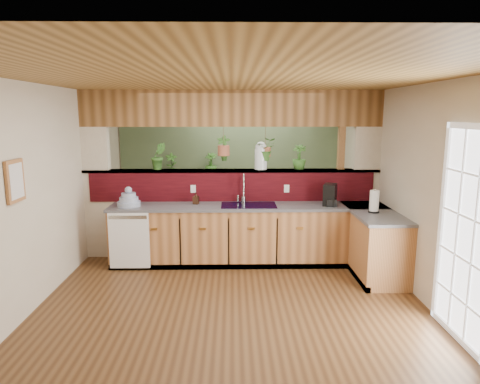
{
  "coord_description": "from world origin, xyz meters",
  "views": [
    {
      "loc": [
        0.01,
        -5.27,
        2.25
      ],
      "look_at": [
        0.11,
        0.7,
        1.15
      ],
      "focal_mm": 32.0,
      "sensor_mm": 36.0,
      "label": 1
    }
  ],
  "objects_px": {
    "dish_stack": "(129,200)",
    "shelving_console": "(198,201)",
    "paper_towel": "(374,202)",
    "faucet": "(243,187)",
    "coffee_maker": "(330,196)",
    "soap_dispenser": "(196,198)",
    "glass_jar": "(261,156)"
  },
  "relations": [
    {
      "from": "soap_dispenser",
      "to": "coffee_maker",
      "type": "distance_m",
      "value": 2.01
    },
    {
      "from": "soap_dispenser",
      "to": "paper_towel",
      "type": "distance_m",
      "value": 2.58
    },
    {
      "from": "soap_dispenser",
      "to": "coffee_maker",
      "type": "height_order",
      "value": "coffee_maker"
    },
    {
      "from": "faucet",
      "to": "soap_dispenser",
      "type": "bearing_deg",
      "value": -175.16
    },
    {
      "from": "soap_dispenser",
      "to": "shelving_console",
      "type": "relative_size",
      "value": 0.11
    },
    {
      "from": "coffee_maker",
      "to": "shelving_console",
      "type": "xyz_separation_m",
      "value": [
        -2.16,
        2.31,
        -0.55
      ]
    },
    {
      "from": "coffee_maker",
      "to": "paper_towel",
      "type": "relative_size",
      "value": 0.97
    },
    {
      "from": "dish_stack",
      "to": "paper_towel",
      "type": "height_order",
      "value": "paper_towel"
    },
    {
      "from": "soap_dispenser",
      "to": "dish_stack",
      "type": "bearing_deg",
      "value": -171.57
    },
    {
      "from": "dish_stack",
      "to": "soap_dispenser",
      "type": "relative_size",
      "value": 1.89
    },
    {
      "from": "glass_jar",
      "to": "shelving_console",
      "type": "height_order",
      "value": "glass_jar"
    },
    {
      "from": "glass_jar",
      "to": "shelving_console",
      "type": "distance_m",
      "value": 2.48
    },
    {
      "from": "faucet",
      "to": "soap_dispenser",
      "type": "height_order",
      "value": "faucet"
    },
    {
      "from": "coffee_maker",
      "to": "shelving_console",
      "type": "bearing_deg",
      "value": 153.68
    },
    {
      "from": "dish_stack",
      "to": "glass_jar",
      "type": "distance_m",
      "value": 2.11
    },
    {
      "from": "faucet",
      "to": "coffee_maker",
      "type": "relative_size",
      "value": 1.43
    },
    {
      "from": "dish_stack",
      "to": "shelving_console",
      "type": "distance_m",
      "value": 2.51
    },
    {
      "from": "faucet",
      "to": "paper_towel",
      "type": "bearing_deg",
      "value": -20.34
    },
    {
      "from": "paper_towel",
      "to": "dish_stack",
      "type": "bearing_deg",
      "value": 172.5
    },
    {
      "from": "glass_jar",
      "to": "shelving_console",
      "type": "bearing_deg",
      "value": 121.05
    },
    {
      "from": "faucet",
      "to": "shelving_console",
      "type": "xyz_separation_m",
      "value": [
        -0.87,
        2.12,
        -0.64
      ]
    },
    {
      "from": "dish_stack",
      "to": "shelving_console",
      "type": "height_order",
      "value": "dish_stack"
    },
    {
      "from": "faucet",
      "to": "paper_towel",
      "type": "distance_m",
      "value": 1.91
    },
    {
      "from": "dish_stack",
      "to": "glass_jar",
      "type": "relative_size",
      "value": 0.78
    },
    {
      "from": "faucet",
      "to": "dish_stack",
      "type": "xyz_separation_m",
      "value": [
        -1.69,
        -0.21,
        -0.15
      ]
    },
    {
      "from": "faucet",
      "to": "soap_dispenser",
      "type": "relative_size",
      "value": 2.56
    },
    {
      "from": "soap_dispenser",
      "to": "coffee_maker",
      "type": "xyz_separation_m",
      "value": [
        2.01,
        -0.13,
        0.06
      ]
    },
    {
      "from": "faucet",
      "to": "dish_stack",
      "type": "bearing_deg",
      "value": -173.09
    },
    {
      "from": "dish_stack",
      "to": "coffee_maker",
      "type": "distance_m",
      "value": 2.98
    },
    {
      "from": "coffee_maker",
      "to": "paper_towel",
      "type": "distance_m",
      "value": 0.69
    },
    {
      "from": "paper_towel",
      "to": "shelving_console",
      "type": "bearing_deg",
      "value": 133.7
    },
    {
      "from": "faucet",
      "to": "dish_stack",
      "type": "relative_size",
      "value": 1.35
    }
  ]
}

